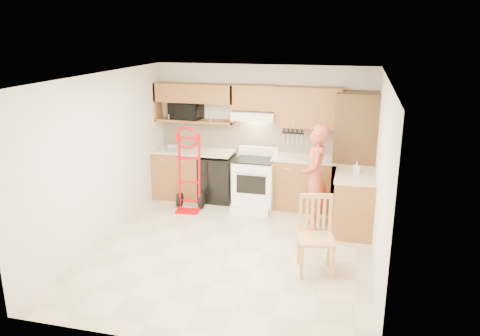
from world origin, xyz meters
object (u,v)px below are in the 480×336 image
at_px(range, 254,180).
at_px(microwave, 186,111).
at_px(person, 315,178).
at_px(dining_chair, 316,236).
at_px(hand_truck, 188,173).

bearing_deg(range, microwave, 164.79).
bearing_deg(range, person, -29.18).
bearing_deg(dining_chair, microwave, 125.71).
distance_m(range, person, 1.32).
bearing_deg(range, dining_chair, -58.21).
bearing_deg(microwave, hand_truck, -61.54).
xyz_separation_m(microwave, hand_truck, (0.29, -0.76, -0.97)).
bearing_deg(microwave, dining_chair, -34.88).
xyz_separation_m(microwave, dining_chair, (2.67, -2.46, -1.14)).
bearing_deg(person, dining_chair, 1.48).
height_order(range, hand_truck, hand_truck).
height_order(range, dining_chair, range).
xyz_separation_m(person, hand_truck, (-2.21, 0.24, -0.17)).
distance_m(microwave, range, 1.82).
bearing_deg(microwave, range, -7.52).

